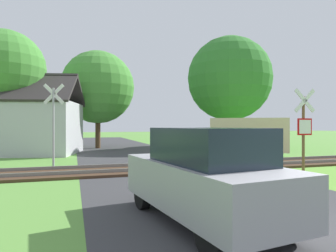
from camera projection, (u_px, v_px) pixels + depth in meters
ground_plane at (289, 231)px, 5.17m from camera, size 160.00×160.00×0.00m
road_asphalt at (231, 202)px, 7.07m from camera, size 6.75×80.00×0.01m
rail_track at (164, 168)px, 12.35m from camera, size 60.00×2.60×0.22m
stop_sign_near at (304, 127)px, 10.72m from camera, size 0.88×0.15×3.16m
crossing_sign_far at (53, 120)px, 12.55m from camera, size 0.85×0.26×3.59m
house at (25, 126)px, 19.10m from camera, size 7.61×6.48×5.18m
tree_left at (5, 69)px, 18.78m from camera, size 4.84×4.84×7.82m
tree_right at (229, 79)px, 24.67m from camera, size 6.90×6.90×9.15m
tree_center at (98, 87)px, 24.06m from camera, size 5.81×5.81×7.81m
tree_far at (226, 93)px, 27.96m from camera, size 4.86×4.86×7.34m
mail_truck at (245, 136)px, 17.27m from camera, size 5.16×4.09×2.24m
parked_car at (204, 175)px, 5.56m from camera, size 2.14×4.18×1.78m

